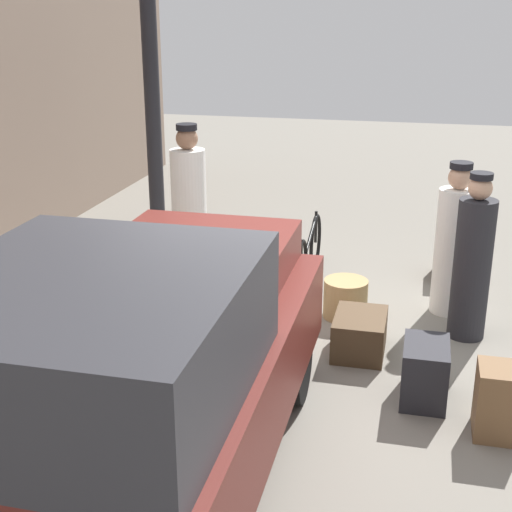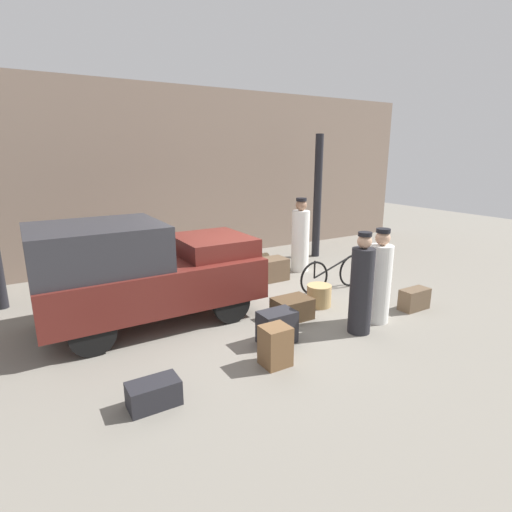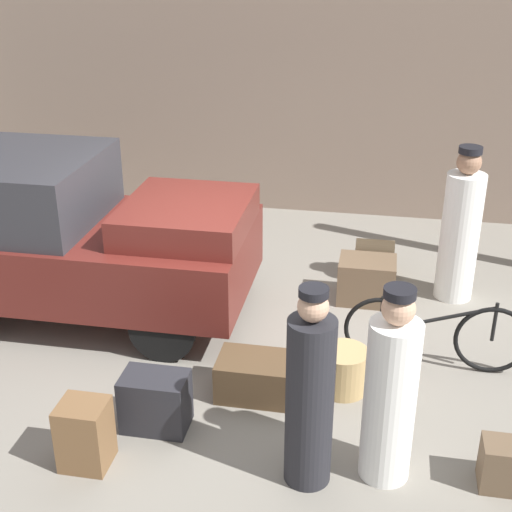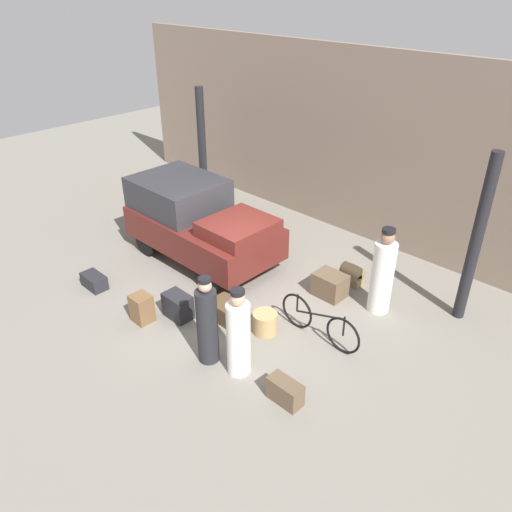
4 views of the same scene
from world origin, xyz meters
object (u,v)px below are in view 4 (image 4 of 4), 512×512
object	(u,v)px
suitcase_small_leather	(227,311)
trunk_umber_medium	(94,281)
porter_carrying_trunk	(207,324)
trunk_large_brown	(330,285)
porter_with_bicycle	(382,274)
trunk_wicker_pale	(142,308)
truck	(198,220)
suitcase_black_upright	(178,306)
trunk_barrel_dark	(352,274)
bicycle	(319,322)
wicker_basket	(265,323)
porter_lifting_near_truck	(238,336)
suitcase_tan_flat	(285,391)

from	to	relation	value
suitcase_small_leather	trunk_umber_medium	bearing A→B (deg)	-157.17
porter_carrying_trunk	trunk_large_brown	world-z (taller)	porter_carrying_trunk
porter_with_bicycle	trunk_wicker_pale	world-z (taller)	porter_with_bicycle
truck	suitcase_black_upright	bearing A→B (deg)	-50.21
trunk_barrel_dark	truck	bearing A→B (deg)	-155.26
bicycle	porter_carrying_trunk	xyz separation A→B (m)	(-1.03, -1.77, 0.40)
trunk_barrel_dark	wicker_basket	bearing A→B (deg)	-94.59
porter_lifting_near_truck	suitcase_tan_flat	world-z (taller)	porter_lifting_near_truck
porter_with_bicycle	suitcase_black_upright	xyz separation A→B (m)	(-2.67, -2.94, -0.57)
trunk_large_brown	porter_carrying_trunk	bearing A→B (deg)	-95.96
bicycle	trunk_umber_medium	world-z (taller)	bicycle
porter_carrying_trunk	wicker_basket	bearing A→B (deg)	81.53
trunk_barrel_dark	trunk_large_brown	size ratio (longest dim) A/B	0.73
porter_lifting_near_truck	suitcase_black_upright	bearing A→B (deg)	173.12
bicycle	trunk_barrel_dark	world-z (taller)	bicycle
porter_lifting_near_truck	trunk_large_brown	bearing A→B (deg)	95.33
porter_carrying_trunk	trunk_umber_medium	world-z (taller)	porter_carrying_trunk
truck	suitcase_small_leather	size ratio (longest dim) A/B	5.53
wicker_basket	trunk_barrel_dark	bearing A→B (deg)	85.41
truck	trunk_wicker_pale	world-z (taller)	truck
trunk_barrel_dark	suitcase_small_leather	distance (m)	2.93
porter_lifting_near_truck	trunk_umber_medium	world-z (taller)	porter_lifting_near_truck
truck	porter_with_bicycle	distance (m)	4.35
porter_carrying_trunk	suitcase_small_leather	xyz separation A→B (m)	(-0.61, 1.00, -0.58)
suitcase_tan_flat	wicker_basket	bearing A→B (deg)	143.36
trunk_wicker_pale	suitcase_tan_flat	bearing A→B (deg)	5.74
trunk_barrel_dark	trunk_wicker_pale	size ratio (longest dim) A/B	0.83
porter_carrying_trunk	suitcase_black_upright	xyz separation A→B (m)	(-1.35, 0.39, -0.51)
wicker_basket	porter_carrying_trunk	distance (m)	1.36
suitcase_black_upright	suitcase_tan_flat	world-z (taller)	suitcase_black_upright
porter_carrying_trunk	porter_lifting_near_truck	world-z (taller)	porter_carrying_trunk
wicker_basket	suitcase_small_leather	bearing A→B (deg)	-164.01
bicycle	trunk_wicker_pale	bearing A→B (deg)	-145.21
wicker_basket	trunk_barrel_dark	xyz separation A→B (m)	(0.20, 2.52, 0.02)
wicker_basket	trunk_wicker_pale	xyz separation A→B (m)	(-1.94, -1.39, 0.08)
porter_carrying_trunk	porter_with_bicycle	distance (m)	3.58
porter_with_bicycle	suitcase_small_leather	world-z (taller)	porter_with_bicycle
trunk_large_brown	porter_lifting_near_truck	bearing A→B (deg)	-84.67
trunk_umber_medium	trunk_large_brown	distance (m)	5.00
trunk_umber_medium	trunk_barrel_dark	xyz separation A→B (m)	(3.86, 3.96, 0.07)
suitcase_black_upright	suitcase_small_leather	size ratio (longest dim) A/B	0.85
trunk_umber_medium	suitcase_black_upright	xyz separation A→B (m)	(2.12, 0.60, 0.10)
porter_with_bicycle	trunk_barrel_dark	xyz separation A→B (m)	(-0.93, 0.43, -0.59)
wicker_basket	suitcase_black_upright	xyz separation A→B (m)	(-1.54, -0.84, 0.05)
bicycle	truck	bearing A→B (deg)	173.09
wicker_basket	suitcase_tan_flat	size ratio (longest dim) A/B	0.80
porter_lifting_near_truck	trunk_large_brown	xyz separation A→B (m)	(-0.27, 2.89, -0.49)
bicycle	trunk_barrel_dark	size ratio (longest dim) A/B	3.74
trunk_umber_medium	porter_lifting_near_truck	bearing A→B (deg)	5.08
porter_lifting_near_truck	trunk_barrel_dark	size ratio (longest dim) A/B	3.49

